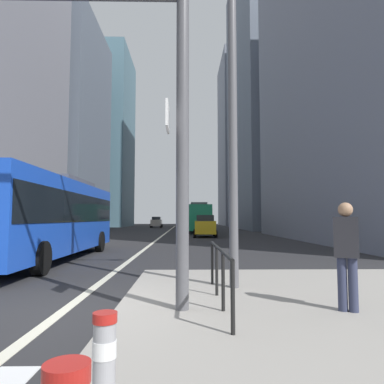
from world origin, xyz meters
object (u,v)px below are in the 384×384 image
city_bus_blue_oncoming (49,214)px  car_oncoming_mid (156,222)px  traffic_signal_gantry (53,74)px  city_bus_red_distant (184,217)px  car_receding_near (205,226)px  bollard_left (104,355)px  city_bus_red_receding (198,217)px  street_lamp_post (232,60)px  pedestrian_waiting (347,250)px

city_bus_blue_oncoming → car_oncoming_mid: size_ratio=2.62×
traffic_signal_gantry → city_bus_red_distant: bearing=87.9°
car_receding_near → bollard_left: (-2.41, -28.64, -0.42)m
car_receding_near → bollard_left: car_receding_near is taller
city_bus_blue_oncoming → car_receding_near: (7.19, 17.43, -0.85)m
car_oncoming_mid → bollard_left: car_oncoming_mid is taller
city_bus_blue_oncoming → traffic_signal_gantry: 9.05m
city_bus_blue_oncoming → city_bus_red_distant: bearing=84.1°
city_bus_red_receding → traffic_signal_gantry: bearing=-96.1°
traffic_signal_gantry → street_lamp_post: street_lamp_post is taller
city_bus_red_distant → traffic_signal_gantry: bearing=-92.1°
traffic_signal_gantry → street_lamp_post: (3.36, 1.86, 1.15)m
city_bus_blue_oncoming → traffic_signal_gantry: traffic_signal_gantry is taller
car_oncoming_mid → street_lamp_post: street_lamp_post is taller
city_bus_red_receding → car_receding_near: city_bus_red_receding is taller
bollard_left → car_oncoming_mid: bearing=94.3°
car_oncoming_mid → traffic_signal_gantry: size_ratio=0.66×
city_bus_red_receding → car_oncoming_mid: size_ratio=2.58×
car_receding_near → traffic_signal_gantry: (-4.05, -25.60, 3.15)m
city_bus_red_receding → street_lamp_post: street_lamp_post is taller
city_bus_red_receding → pedestrian_waiting: size_ratio=6.38×
car_receding_near → traffic_signal_gantry: size_ratio=0.65×
city_bus_red_receding → car_receding_near: size_ratio=2.61×
city_bus_red_distant → pedestrian_waiting: city_bus_red_distant is taller
city_bus_blue_oncoming → car_receding_near: bearing=67.6°
city_bus_red_distant → traffic_signal_gantry: 59.66m
car_receding_near → bollard_left: bearing=-94.8°
city_bus_blue_oncoming → city_bus_red_distant: (5.28, 51.41, -0.00)m
street_lamp_post → pedestrian_waiting: (1.58, -2.01, -4.14)m
bollard_left → city_bus_blue_oncoming: bearing=113.1°
car_oncoming_mid → bollard_left: bearing=-85.7°
car_receding_near → pedestrian_waiting: bearing=-88.0°
car_receding_near → traffic_signal_gantry: bearing=-99.0°
city_bus_red_distant → car_receding_near: city_bus_red_distant is taller
car_oncoming_mid → pedestrian_waiting: (7.85, -58.27, 0.15)m
traffic_signal_gantry → bollard_left: (1.64, -3.04, -3.56)m
car_receding_near → pedestrian_waiting: size_ratio=2.44×
city_bus_red_distant → city_bus_red_receding: bearing=-86.0°
city_bus_blue_oncoming → car_receding_near: size_ratio=2.65×
city_bus_red_distant → pedestrian_waiting: bearing=-87.3°
city_bus_red_distant → car_receding_near: size_ratio=2.60×
car_oncoming_mid → pedestrian_waiting: car_oncoming_mid is taller
city_bus_red_receding → traffic_signal_gantry: size_ratio=1.70×
street_lamp_post → bollard_left: (-1.72, -4.90, -4.71)m
car_oncoming_mid → traffic_signal_gantry: 58.27m
car_oncoming_mid → pedestrian_waiting: size_ratio=2.47×
traffic_signal_gantry → pedestrian_waiting: bearing=-1.8°
traffic_signal_gantry → street_lamp_post: size_ratio=0.83×
traffic_signal_gantry → pedestrian_waiting: traffic_signal_gantry is taller
city_bus_red_distant → street_lamp_post: (1.22, -57.72, 3.45)m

